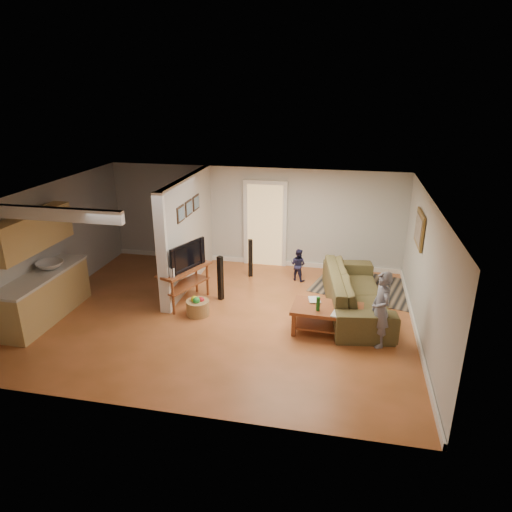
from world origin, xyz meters
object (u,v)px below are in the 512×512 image
at_px(sofa, 355,310).
at_px(speaker_left, 220,278).
at_px(tv_console, 185,272).
at_px(speaker_right, 250,258).
at_px(child, 377,344).
at_px(toy_basket, 198,307).
at_px(coffee_table, 328,313).
at_px(toddler, 298,280).

distance_m(sofa, speaker_left, 2.90).
bearing_deg(tv_console, speaker_left, 46.34).
bearing_deg(speaker_right, child, -65.76).
bearing_deg(speaker_left, sofa, 25.72).
relative_size(tv_console, toy_basket, 2.88).
bearing_deg(coffee_table, tv_console, 168.25).
height_order(coffee_table, toy_basket, coffee_table).
bearing_deg(coffee_table, toy_basket, 176.42).
bearing_deg(speaker_right, speaker_left, -128.16).
bearing_deg(coffee_table, speaker_left, 158.17).
relative_size(speaker_left, toddler, 1.26).
xyz_separation_m(sofa, toddler, (-1.34, 1.33, 0.00)).
height_order(tv_console, speaker_left, tv_console).
bearing_deg(speaker_left, toddler, 66.99).
bearing_deg(toddler, coffee_table, 131.68).
relative_size(toy_basket, toddler, 0.59).
relative_size(speaker_left, speaker_right, 1.06).
bearing_deg(speaker_left, child, 4.20).
distance_m(speaker_left, child, 3.51).
bearing_deg(toy_basket, toddler, 50.40).
bearing_deg(speaker_left, toy_basket, -84.32).
bearing_deg(child, coffee_table, -125.57).
relative_size(coffee_table, tv_console, 1.00).
bearing_deg(coffee_table, speaker_right, 130.48).
relative_size(coffee_table, toy_basket, 2.88).
bearing_deg(speaker_right, sofa, -51.98).
bearing_deg(coffee_table, sofa, 62.79).
xyz_separation_m(tv_console, child, (3.94, -0.91, -0.72)).
relative_size(sofa, tv_console, 2.12).
distance_m(sofa, toy_basket, 3.24).
bearing_deg(child, toddler, -164.72).
relative_size(sofa, child, 2.03).
xyz_separation_m(coffee_table, speaker_left, (-2.35, 0.94, 0.10)).
bearing_deg(speaker_left, speaker_right, 100.31).
height_order(speaker_left, toddler, speaker_left).
relative_size(coffee_table, child, 0.96).
distance_m(child, toddler, 3.13).
xyz_separation_m(speaker_right, toddler, (1.16, -0.01, -0.47)).
distance_m(tv_console, speaker_right, 2.01).
bearing_deg(tv_console, toy_basket, -26.52).
height_order(coffee_table, speaker_left, speaker_left).
xyz_separation_m(coffee_table, child, (0.91, -0.28, -0.40)).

